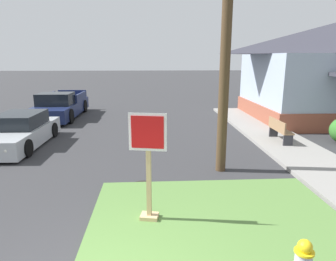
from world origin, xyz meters
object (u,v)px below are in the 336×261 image
Objects in this scene: stop_sign at (149,169)px; street_bench at (279,129)px; parked_sedan_silver at (20,132)px; pickup_truck_navy at (60,107)px; manhole_cover at (143,186)px.

street_bench is (5.09, 5.55, -0.58)m from stop_sign.
pickup_truck_navy is (-0.08, 5.61, 0.08)m from parked_sedan_silver.
pickup_truck_navy is (-4.90, 9.68, 0.61)m from manhole_cover.
parked_sedan_silver reaches higher than street_bench.
street_bench is at bearing 35.56° from manhole_cover.
stop_sign is at bearing -66.17° from pickup_truck_navy.
parked_sedan_silver is 2.95× the size of street_bench.
stop_sign is 7.72m from parked_sedan_silver.
pickup_truck_navy reaches higher than manhole_cover.
pickup_truck_navy is 3.71× the size of street_bench.
street_bench is (5.26, 3.76, 0.58)m from manhole_cover.
street_bench is (10.07, -0.32, 0.04)m from parked_sedan_silver.
stop_sign reaches higher than parked_sedan_silver.
pickup_truck_navy reaches higher than parked_sedan_silver.
stop_sign is at bearing -132.56° from street_bench.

